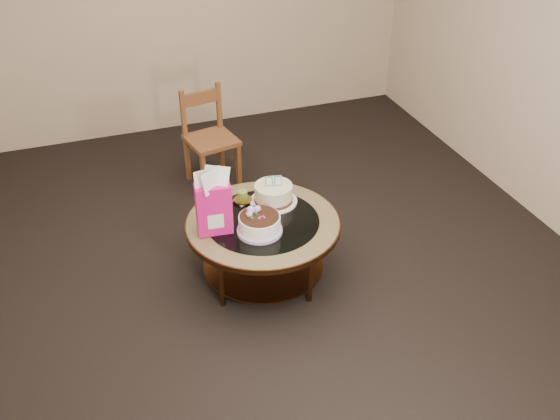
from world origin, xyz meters
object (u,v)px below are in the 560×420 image
object	(u,v)px
coffee_table	(263,230)
dining_chair	(209,137)
cream_cake	(274,194)
gift_bag	(213,202)
decorated_cake	(259,225)

from	to	relation	value
coffee_table	dining_chair	bearing A→B (deg)	90.76
coffee_table	dining_chair	distance (m)	1.35
cream_cake	dining_chair	distance (m)	1.18
coffee_table	cream_cake	world-z (taller)	cream_cake
gift_bag	coffee_table	bearing A→B (deg)	7.46
decorated_cake	gift_bag	distance (m)	0.32
coffee_table	gift_bag	world-z (taller)	gift_bag
coffee_table	decorated_cake	world-z (taller)	decorated_cake
decorated_cake	gift_bag	xyz separation A→B (m)	(-0.26, 0.11, 0.16)
decorated_cake	coffee_table	bearing A→B (deg)	62.33
coffee_table	dining_chair	size ratio (longest dim) A/B	1.25
decorated_cake	gift_bag	world-z (taller)	gift_bag
decorated_cake	cream_cake	world-z (taller)	cream_cake
coffee_table	cream_cake	bearing A→B (deg)	53.29
coffee_table	cream_cake	distance (m)	0.27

